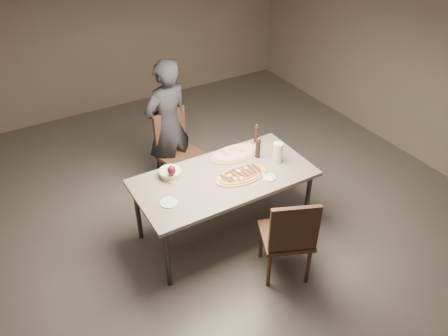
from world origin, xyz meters
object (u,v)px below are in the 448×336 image
chair_near (289,235)px  diner (168,126)px  bread_basket (170,172)px  carafe (278,152)px  chair_far (178,147)px  ham_pizza (235,153)px  dining_table (224,181)px  pepper_mill_left (258,148)px  zucchini_pizza (241,175)px

chair_near → diner: (-0.30, 1.96, 0.27)m
bread_basket → carafe: 1.13m
chair_near → chair_far: bearing=120.5°
ham_pizza → carafe: (0.31, -0.33, 0.09)m
dining_table → pepper_mill_left: bearing=13.6°
carafe → chair_near: size_ratio=0.23×
carafe → diner: 1.37m
zucchini_pizza → pepper_mill_left: (0.33, 0.20, 0.09)m
ham_pizza → bread_basket: bearing=-156.1°
pepper_mill_left → chair_near: size_ratio=0.24×
chair_far → chair_near: bearing=81.8°
pepper_mill_left → carafe: size_ratio=1.06×
pepper_mill_left → bread_basket: bearing=170.9°
diner → dining_table: bearing=82.2°
bread_basket → chair_far: 0.88m
dining_table → carafe: (0.61, -0.05, 0.17)m
dining_table → chair_near: size_ratio=1.85×
bread_basket → pepper_mill_left: bearing=-9.1°
pepper_mill_left → carafe: pepper_mill_left is taller
pepper_mill_left → diner: 1.16m
zucchini_pizza → ham_pizza: (0.15, 0.36, -0.00)m
carafe → chair_far: size_ratio=0.22×
bread_basket → chair_far: size_ratio=0.23×
zucchini_pizza → chair_far: (-0.20, 1.09, -0.21)m
chair_near → zucchini_pizza: bearing=116.3°
zucchini_pizza → chair_far: 1.13m
diner → chair_near: bearing=85.5°
dining_table → zucchini_pizza: zucchini_pizza is taller
ham_pizza → carafe: bearing=-23.9°
diner → carafe: bearing=108.4°
dining_table → zucchini_pizza: size_ratio=3.20×
dining_table → carafe: bearing=-5.0°
carafe → chair_far: bearing=122.3°
chair_far → pepper_mill_left: bearing=105.3°
dining_table → zucchini_pizza: 0.19m
ham_pizza → bread_basket: bread_basket is taller
dining_table → chair_far: (-0.05, 1.00, -0.14)m
dining_table → ham_pizza: ham_pizza is taller
bread_basket → chair_near: bearing=-59.3°
pepper_mill_left → chair_near: 1.05m
zucchini_pizza → pepper_mill_left: pepper_mill_left is taller
dining_table → chair_near: bearing=-77.0°
pepper_mill_left → chair_near: bearing=-106.6°
chair_far → ham_pizza: bearing=100.4°
diner → bread_basket: bearing=53.7°
zucchini_pizza → diner: size_ratio=0.35×
zucchini_pizza → diner: bearing=79.8°
bread_basket → chair_near: chair_near is taller
dining_table → carafe: size_ratio=8.14×
chair_far → diner: bearing=-80.8°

